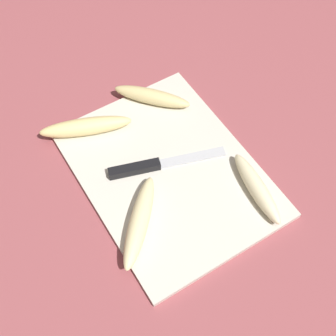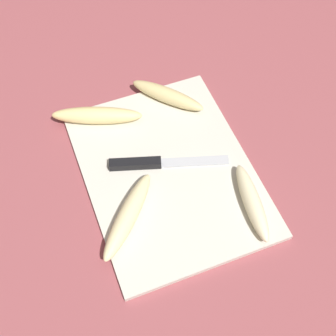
# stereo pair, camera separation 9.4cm
# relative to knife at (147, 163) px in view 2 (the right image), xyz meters

# --- Properties ---
(ground_plane) EXTENTS (4.00, 4.00, 0.00)m
(ground_plane) POSITION_rel_knife_xyz_m (0.03, 0.04, -0.02)
(ground_plane) COLOR #93474C
(cutting_board) EXTENTS (0.44, 0.33, 0.01)m
(cutting_board) POSITION_rel_knife_xyz_m (0.03, 0.04, -0.01)
(cutting_board) COLOR beige
(cutting_board) RESTS_ON ground_plane
(knife) EXTENTS (0.09, 0.24, 0.02)m
(knife) POSITION_rel_knife_xyz_m (0.00, 0.00, 0.00)
(knife) COLOR black
(knife) RESTS_ON cutting_board
(banana_spotted_left) EXTENTS (0.15, 0.14, 0.03)m
(banana_spotted_left) POSITION_rel_knife_xyz_m (-0.15, 0.10, 0.01)
(banana_spotted_left) COLOR #DBC684
(banana_spotted_left) RESTS_ON cutting_board
(banana_golden_short) EXTENTS (0.11, 0.19, 0.04)m
(banana_golden_short) POSITION_rel_knife_xyz_m (-0.15, -0.06, 0.01)
(banana_golden_short) COLOR #EDD689
(banana_golden_short) RESTS_ON cutting_board
(banana_soft_right) EXTENTS (0.17, 0.16, 0.04)m
(banana_soft_right) POSITION_rel_knife_xyz_m (0.10, -0.08, 0.01)
(banana_soft_right) COLOR beige
(banana_soft_right) RESTS_ON cutting_board
(banana_pale_long) EXTENTS (0.17, 0.06, 0.04)m
(banana_pale_long) POSITION_rel_knife_xyz_m (0.16, 0.15, 0.01)
(banana_pale_long) COLOR beige
(banana_pale_long) RESTS_ON cutting_board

